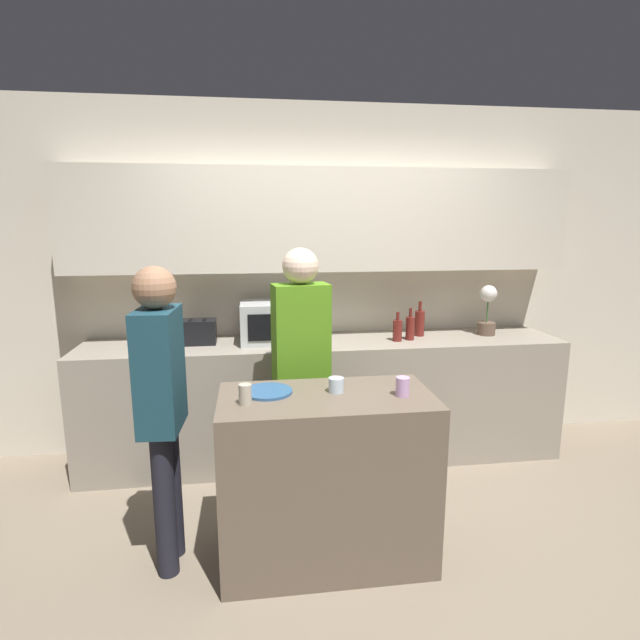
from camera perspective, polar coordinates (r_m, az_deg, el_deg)
ground_plane at (r=2.93m, az=4.95°, el=-27.29°), size 14.00×14.00×0.00m
back_wall at (r=3.93m, az=0.01°, el=7.15°), size 6.40×0.40×2.70m
back_counter at (r=3.90m, az=0.56°, el=-9.06°), size 3.60×0.62×0.93m
kitchen_island at (r=2.82m, az=0.72°, el=-17.54°), size 1.12×0.58×0.93m
microwave at (r=3.73m, az=-5.07°, el=-0.21°), size 0.52×0.39×0.30m
toaster at (r=3.76m, az=-13.77°, el=-1.32°), size 0.26×0.16×0.18m
potted_plant at (r=4.14m, az=18.59°, el=1.08°), size 0.14×0.14×0.40m
bottle_0 at (r=3.79m, az=8.84°, el=-1.13°), size 0.07×0.07×0.22m
bottle_1 at (r=3.84m, az=10.25°, el=-0.88°), size 0.07×0.07×0.24m
bottle_2 at (r=3.99m, az=11.31°, el=-0.30°), size 0.08×0.08×0.27m
plate_on_island at (r=2.67m, az=-5.98°, el=-8.13°), size 0.26×0.26×0.01m
cup_0 at (r=2.66m, az=1.86°, el=-7.43°), size 0.08×0.08×0.08m
cup_1 at (r=2.63m, az=9.42°, el=-7.52°), size 0.07×0.07×0.10m
cup_2 at (r=2.51m, az=-8.55°, el=-8.40°), size 0.06×0.06×0.10m
person_left at (r=2.68m, az=-17.67°, el=-8.22°), size 0.21×0.35×1.61m
person_center at (r=3.11m, az=-2.18°, el=-4.20°), size 0.36×0.24×1.67m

